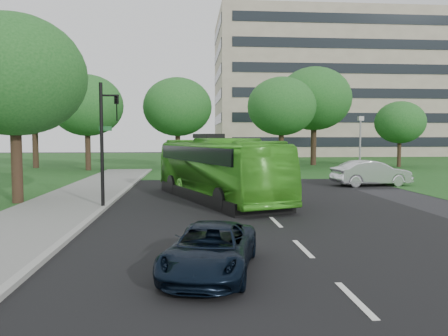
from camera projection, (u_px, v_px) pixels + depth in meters
name	position (u px, v px, depth m)	size (l,w,h in m)	color
ground	(267.00, 213.00, 18.61)	(160.00, 160.00, 0.00)	black
street_surfaces	(220.00, 172.00, 41.21)	(120.00, 120.00, 0.15)	black
office_building	(325.00, 88.00, 81.08)	(40.10, 20.10, 25.00)	gray
tree_park_a	(87.00, 106.00, 42.54)	(7.04, 7.04, 9.36)	black
tree_park_b	(177.00, 107.00, 46.42)	(7.33, 7.33, 9.60)	black
tree_park_c	(282.00, 106.00, 45.65)	(7.20, 7.20, 9.56)	black
tree_park_d	(314.00, 99.00, 50.74)	(8.63, 8.63, 11.41)	black
tree_park_e	(400.00, 122.00, 47.54)	(5.39, 5.39, 7.18)	black
tree_park_f	(34.00, 100.00, 45.84)	(7.87, 7.87, 10.50)	black
tree_side_near	(14.00, 75.00, 21.15)	(6.92, 6.92, 9.20)	black
bus	(217.00, 169.00, 22.61)	(2.69, 11.51, 3.21)	green
sedan	(371.00, 173.00, 29.20)	(1.80, 5.17, 1.71)	silver
suv	(211.00, 249.00, 10.39)	(1.91, 4.14, 1.15)	black
traffic_light	(106.00, 135.00, 19.59)	(0.91, 0.24, 5.68)	black
camera_pole	(360.00, 139.00, 33.94)	(0.49, 0.45, 4.88)	gray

